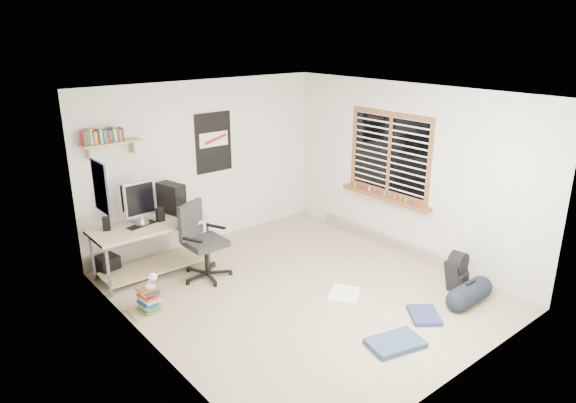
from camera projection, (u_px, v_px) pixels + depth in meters
floor at (301, 291)px, 6.60m from camera, size 4.00×4.50×0.01m
ceiling at (303, 93)px, 5.80m from camera, size 4.00×4.50×0.01m
back_wall at (205, 163)px, 7.85m from camera, size 4.00×0.01×2.50m
left_wall at (147, 240)px, 4.99m from camera, size 0.01×4.50×2.50m
right_wall at (406, 171)px, 7.41m from camera, size 0.01×4.50×2.50m
desk at (152, 248)px, 6.97m from camera, size 1.69×1.20×0.71m
monitor_left at (134, 206)px, 6.95m from camera, size 0.39×0.20×0.42m
monitor_right at (141, 208)px, 6.80m from camera, size 0.44×0.14×0.47m
pc_tower at (171, 198)px, 7.24m from camera, size 0.29×0.45×0.44m
keyboard at (142, 225)px, 6.82m from camera, size 0.43×0.23×0.02m
speaker_left at (107, 224)px, 6.63m from camera, size 0.12×0.12×0.19m
speaker_right at (160, 215)px, 6.95m from camera, size 0.10×0.10×0.19m
office_chair at (205, 243)px, 6.82m from camera, size 0.90×0.90×1.04m
wall_shelf at (112, 143)px, 6.72m from camera, size 0.80×0.22×0.24m
poster_back_wall at (214, 143)px, 7.83m from camera, size 0.62×0.03×0.92m
poster_left_wall at (100, 187)px, 5.80m from camera, size 0.02×0.42×0.60m
window at (389, 154)px, 7.53m from camera, size 0.10×1.50×1.26m
baseboard_heater at (383, 239)px, 7.97m from camera, size 0.08×2.50×0.18m
backpack at (457, 274)px, 6.62m from camera, size 0.32×0.27×0.39m
duffel_bag at (469, 293)px, 6.25m from camera, size 0.28×0.28×0.54m
tshirt at (344, 294)px, 6.48m from camera, size 0.56×0.54×0.04m
jeans_a at (395, 343)px, 5.45m from camera, size 0.66×0.51×0.06m
jeans_b at (424, 315)px, 5.99m from camera, size 0.52×0.54×0.05m
book_stack at (149, 299)px, 6.09m from camera, size 0.53×0.48×0.30m
desk_lamp at (150, 282)px, 6.01m from camera, size 0.17×0.22×0.19m
subwoofer at (108, 266)px, 6.96m from camera, size 0.31×0.31×0.30m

